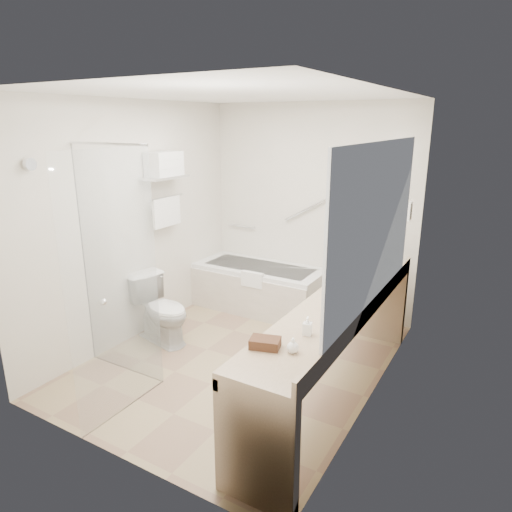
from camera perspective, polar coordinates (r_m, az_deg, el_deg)
The scene contains 25 objects.
floor at distance 4.66m, azimuth -1.91°, elevation -12.80°, with size 3.20×3.20×0.00m, color tan.
ceiling at distance 4.07m, azimuth -2.26°, elevation 19.58°, with size 2.60×3.20×0.10m, color white.
wall_back at distance 5.58m, azimuth 6.78°, elevation 5.74°, with size 2.60×0.10×2.50m, color beige.
wall_front at distance 3.03m, azimuth -18.50°, elevation -4.26°, with size 2.60×0.10×2.50m, color beige.
wall_left at distance 5.00m, azimuth -14.81°, elevation 4.04°, with size 0.10×3.20×2.50m, color beige.
wall_right at distance 3.69m, azimuth 15.26°, elevation -0.30°, with size 0.10×3.20×2.50m, color beige.
bathtub at distance 5.75m, azimuth 0.43°, elevation -3.93°, with size 1.60×0.73×0.59m.
grab_bar_short at distance 6.04m, azimuth -1.75°, elevation 3.76°, with size 0.03×0.03×0.40m, color silver.
grab_bar_long at distance 5.56m, azimuth 6.14°, elevation 5.73°, with size 0.03×0.03×0.60m, color silver.
shower_enclosure at distance 3.96m, azimuth -17.10°, elevation -2.12°, with size 0.96×0.91×2.11m.
towel_shelf at distance 5.08m, azimuth -11.36°, elevation 10.23°, with size 0.24×0.55×0.81m.
vanity_counter at distance 3.85m, azimuth 9.96°, elevation -8.99°, with size 0.55×2.70×0.95m.
sink at distance 4.12m, azimuth 12.46°, elevation -4.68°, with size 0.40×0.52×0.14m, color white.
faucet at distance 4.04m, azimuth 14.51°, elevation -3.56°, with size 0.03×0.03×0.14m, color silver.
mirror at distance 3.48m, azimuth 14.80°, elevation 3.84°, with size 0.02×2.00×1.20m, color #B8BDC5.
hairdryer_unit at distance 4.65m, azimuth 18.34°, elevation 5.38°, with size 0.08×0.10×0.18m, color white.
toilet at distance 4.98m, azimuth -11.72°, elevation -6.62°, with size 0.40×0.72×0.71m, color white.
amenity_basket at distance 3.05m, azimuth 1.15°, elevation -10.81°, with size 0.20×0.13×0.07m, color #452B18.
soap_bottle_a at distance 3.23m, azimuth 6.42°, elevation -9.26°, with size 0.06×0.13×0.06m, color white.
soap_bottle_b at distance 2.99m, azimuth 4.62°, elevation -11.26°, with size 0.08×0.10×0.08m, color white.
water_bottle_left at distance 4.37m, azimuth 12.15°, elevation -1.76°, with size 0.06×0.06×0.19m.
water_bottle_mid at distance 4.45m, azimuth 14.39°, elevation -1.58°, with size 0.06×0.06×0.19m.
water_bottle_right at distance 4.81m, azimuth 15.29°, elevation -0.18°, with size 0.07×0.07×0.21m.
drinking_glass_near at distance 4.21m, azimuth 10.94°, elevation -2.95°, with size 0.08×0.08×0.10m, color silver.
drinking_glass_far at distance 4.68m, azimuth 14.69°, elevation -1.24°, with size 0.08×0.08×0.10m, color silver.
Camera 1 is at (2.18, -3.43, 2.28)m, focal length 32.00 mm.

